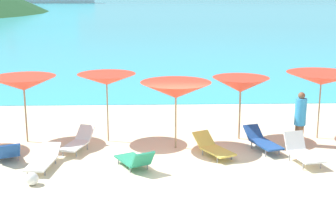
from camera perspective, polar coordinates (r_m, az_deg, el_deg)
The scene contains 16 objects.
ground_plane at distance 23.29m, azimuth -0.13°, elevation 1.07°, with size 50.00×100.00×0.30m, color beige.
ocean_water at distance 240.32m, azimuth -1.79°, elevation 12.08°, with size 650.00×440.00×0.02m, color #38B7CC.
umbrella_1 at distance 15.95m, azimuth -16.70°, elevation 2.44°, with size 2.23×2.23×2.15m.
umbrella_2 at distance 15.45m, azimuth -7.26°, elevation 3.02°, with size 1.86×1.86×2.23m.
umbrella_3 at distance 14.66m, azimuth 0.93°, elevation 1.77°, with size 2.28×2.28×2.09m.
umbrella_4 at distance 15.79m, azimuth 8.58°, elevation 2.36°, with size 2.03×2.03×2.07m.
umbrella_5 at distance 16.44m, azimuth 17.66°, elevation 2.97°, with size 2.45×2.45×2.21m.
lounge_chair_0 at distance 13.88m, azimuth -14.50°, elevation -6.27°, with size 0.75×1.69×0.49m.
lounge_chair_2 at distance 15.06m, azimuth -10.57°, elevation -4.25°, with size 0.96×1.61×0.63m.
lounge_chair_3 at distance 15.14m, azimuth 11.06°, elevation -4.14°, with size 1.01×1.70×0.62m.
lounge_chair_4 at distance 14.43m, azimuth 5.34°, elevation -4.98°, with size 1.21×1.62×0.59m.
lounge_chair_6 at distance 14.29m, azimuth 15.57°, elevation -5.29°, with size 0.90×1.48×0.78m.
lounge_chair_7 at distance 13.36m, azimuth -3.89°, elevation -6.48°, with size 1.18×1.50×0.64m.
lounge_chair_9 at distance 14.77m, azimuth -18.50°, elevation -5.20°, with size 1.12×1.51×0.63m.
beachgoer_3 at distance 15.75m, azimuth 15.35°, elevation -1.43°, with size 0.36×0.36×1.71m.
beach_ball at distance 12.75m, azimuth -15.77°, elevation -8.40°, with size 0.33×0.33×0.33m, color white.
Camera 1 is at (-0.71, -12.76, 4.75)m, focal length 51.58 mm.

